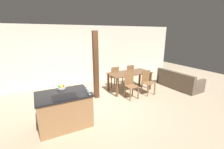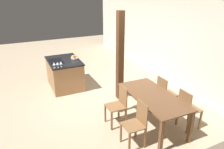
{
  "view_description": "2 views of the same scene",
  "coord_description": "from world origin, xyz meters",
  "px_view_note": "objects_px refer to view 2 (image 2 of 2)",
  "views": [
    {
      "loc": [
        -1.77,
        -4.29,
        2.37
      ],
      "look_at": [
        0.6,
        0.2,
        0.95
      ],
      "focal_mm": 24.0,
      "sensor_mm": 36.0,
      "label": 1
    },
    {
      "loc": [
        5.17,
        -1.93,
        3.02
      ],
      "look_at": [
        0.6,
        0.2,
        0.95
      ],
      "focal_mm": 35.0,
      "sensor_mm": 36.0,
      "label": 2
    }
  ],
  "objects_px": {
    "fruit_bowl": "(74,57)",
    "dining_chair_far_right": "(188,108)",
    "dining_chair_near_right": "(136,123)",
    "dining_chair_far_left": "(165,93)",
    "kitchen_island": "(65,73)",
    "wine_glass_near": "(54,64)",
    "dining_table": "(153,100)",
    "dining_chair_near_left": "(118,105)",
    "wine_glass_middle": "(57,63)",
    "wine_glass_far": "(61,63)",
    "timber_post": "(120,57)"
  },
  "relations": [
    {
      "from": "fruit_bowl",
      "to": "timber_post",
      "type": "bearing_deg",
      "value": 33.02
    },
    {
      "from": "dining_chair_far_right",
      "to": "timber_post",
      "type": "bearing_deg",
      "value": 20.21
    },
    {
      "from": "wine_glass_middle",
      "to": "dining_chair_far_right",
      "type": "bearing_deg",
      "value": 39.2
    },
    {
      "from": "wine_glass_near",
      "to": "dining_table",
      "type": "xyz_separation_m",
      "value": [
        2.34,
        1.67,
        -0.34
      ]
    },
    {
      "from": "wine_glass_far",
      "to": "dining_chair_near_left",
      "type": "bearing_deg",
      "value": 23.09
    },
    {
      "from": "kitchen_island",
      "to": "wine_glass_near",
      "type": "relative_size",
      "value": 8.35
    },
    {
      "from": "dining_chair_far_right",
      "to": "kitchen_island",
      "type": "bearing_deg",
      "value": 30.24
    },
    {
      "from": "wine_glass_near",
      "to": "wine_glass_far",
      "type": "distance_m",
      "value": 0.19
    },
    {
      "from": "dining_chair_far_right",
      "to": "timber_post",
      "type": "xyz_separation_m",
      "value": [
        -1.93,
        -0.71,
        0.73
      ]
    },
    {
      "from": "dining_chair_near_right",
      "to": "dining_chair_far_left",
      "type": "xyz_separation_m",
      "value": [
        -0.8,
        1.31,
        0.0
      ]
    },
    {
      "from": "wine_glass_middle",
      "to": "dining_table",
      "type": "bearing_deg",
      "value": 34.0
    },
    {
      "from": "wine_glass_middle",
      "to": "fruit_bowl",
      "type": "bearing_deg",
      "value": 131.28
    },
    {
      "from": "wine_glass_far",
      "to": "wine_glass_near",
      "type": "bearing_deg",
      "value": -90.0
    },
    {
      "from": "dining_table",
      "to": "dining_chair_far_left",
      "type": "relative_size",
      "value": 1.9
    },
    {
      "from": "kitchen_island",
      "to": "wine_glass_middle",
      "type": "height_order",
      "value": "wine_glass_middle"
    },
    {
      "from": "dining_chair_near_left",
      "to": "dining_chair_far_right",
      "type": "distance_m",
      "value": 1.54
    },
    {
      "from": "wine_glass_far",
      "to": "dining_chair_far_left",
      "type": "bearing_deg",
      "value": 47.81
    },
    {
      "from": "fruit_bowl",
      "to": "dining_chair_near_left",
      "type": "distance_m",
      "value": 2.55
    },
    {
      "from": "wine_glass_far",
      "to": "kitchen_island",
      "type": "bearing_deg",
      "value": 160.7
    },
    {
      "from": "fruit_bowl",
      "to": "wine_glass_near",
      "type": "xyz_separation_m",
      "value": [
        0.56,
        -0.73,
        0.07
      ]
    },
    {
      "from": "fruit_bowl",
      "to": "dining_chair_far_right",
      "type": "distance_m",
      "value": 3.69
    },
    {
      "from": "dining_chair_near_left",
      "to": "dining_chair_near_right",
      "type": "height_order",
      "value": "same"
    },
    {
      "from": "dining_chair_far_right",
      "to": "timber_post",
      "type": "distance_m",
      "value": 2.18
    },
    {
      "from": "wine_glass_middle",
      "to": "dining_chair_far_right",
      "type": "xyz_separation_m",
      "value": [
        2.74,
        2.24,
        -0.51
      ]
    },
    {
      "from": "kitchen_island",
      "to": "wine_glass_near",
      "type": "height_order",
      "value": "wine_glass_near"
    },
    {
      "from": "dining_chair_near_left",
      "to": "dining_chair_far_right",
      "type": "relative_size",
      "value": 1.0
    },
    {
      "from": "dining_chair_near_left",
      "to": "dining_chair_far_left",
      "type": "height_order",
      "value": "same"
    },
    {
      "from": "dining_table",
      "to": "dining_chair_near_left",
      "type": "relative_size",
      "value": 1.9
    },
    {
      "from": "dining_table",
      "to": "dining_chair_near_right",
      "type": "height_order",
      "value": "dining_chair_near_right"
    },
    {
      "from": "wine_glass_near",
      "to": "wine_glass_far",
      "type": "xyz_separation_m",
      "value": [
        0.0,
        0.19,
        0.0
      ]
    },
    {
      "from": "timber_post",
      "to": "kitchen_island",
      "type": "bearing_deg",
      "value": -138.69
    },
    {
      "from": "wine_glass_near",
      "to": "dining_chair_far_left",
      "type": "xyz_separation_m",
      "value": [
        1.94,
        2.33,
        -0.51
      ]
    },
    {
      "from": "dining_table",
      "to": "wine_glass_far",
      "type": "bearing_deg",
      "value": -147.62
    },
    {
      "from": "dining_chair_near_left",
      "to": "timber_post",
      "type": "xyz_separation_m",
      "value": [
        -1.13,
        0.6,
        0.73
      ]
    },
    {
      "from": "dining_table",
      "to": "dining_chair_far_left",
      "type": "xyz_separation_m",
      "value": [
        -0.4,
        0.66,
        -0.17
      ]
    },
    {
      "from": "dining_chair_far_right",
      "to": "wine_glass_far",
      "type": "bearing_deg",
      "value": 37.99
    },
    {
      "from": "wine_glass_far",
      "to": "dining_chair_far_right",
      "type": "xyz_separation_m",
      "value": [
        2.74,
        2.14,
        -0.51
      ]
    },
    {
      "from": "fruit_bowl",
      "to": "dining_chair_near_right",
      "type": "distance_m",
      "value": 3.34
    },
    {
      "from": "kitchen_island",
      "to": "wine_glass_middle",
      "type": "bearing_deg",
      "value": -27.14
    },
    {
      "from": "dining_chair_near_right",
      "to": "dining_chair_near_left",
      "type": "bearing_deg",
      "value": 180.0
    },
    {
      "from": "wine_glass_near",
      "to": "wine_glass_middle",
      "type": "relative_size",
      "value": 1.0
    },
    {
      "from": "wine_glass_middle",
      "to": "wine_glass_near",
      "type": "bearing_deg",
      "value": -90.0
    },
    {
      "from": "kitchen_island",
      "to": "dining_chair_far_right",
      "type": "height_order",
      "value": "dining_chair_far_right"
    },
    {
      "from": "kitchen_island",
      "to": "wine_glass_middle",
      "type": "xyz_separation_m",
      "value": [
        0.58,
        -0.3,
        0.57
      ]
    },
    {
      "from": "dining_table",
      "to": "dining_chair_near_left",
      "type": "xyz_separation_m",
      "value": [
        -0.4,
        -0.66,
        -0.17
      ]
    },
    {
      "from": "wine_glass_middle",
      "to": "dining_table",
      "type": "xyz_separation_m",
      "value": [
        2.34,
        1.58,
        -0.34
      ]
    },
    {
      "from": "wine_glass_far",
      "to": "timber_post",
      "type": "relative_size",
      "value": 0.06
    },
    {
      "from": "dining_chair_near_right",
      "to": "dining_chair_far_right",
      "type": "height_order",
      "value": "same"
    },
    {
      "from": "wine_glass_near",
      "to": "wine_glass_far",
      "type": "height_order",
      "value": "same"
    },
    {
      "from": "wine_glass_middle",
      "to": "timber_post",
      "type": "xyz_separation_m",
      "value": [
        0.82,
        1.53,
        0.21
      ]
    }
  ]
}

